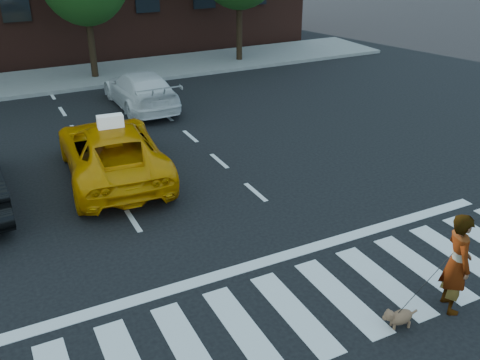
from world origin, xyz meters
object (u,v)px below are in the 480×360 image
object	(u,v)px
white_suv	(141,90)
woman	(457,263)
taxi	(112,151)
dog	(399,317)

from	to	relation	value
white_suv	woman	bearing A→B (deg)	95.55
taxi	dog	distance (m)	8.54
woman	taxi	bearing A→B (deg)	48.93
woman	dog	world-z (taller)	woman
taxi	white_suv	world-z (taller)	taxi
taxi	white_suv	xyz separation A→B (m)	(2.47, 5.40, -0.06)
woman	dog	size ratio (longest dim) A/B	3.04
taxi	woman	xyz separation A→B (m)	(3.86, -8.10, 0.22)
dog	taxi	bearing A→B (deg)	124.31
taxi	woman	distance (m)	8.98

